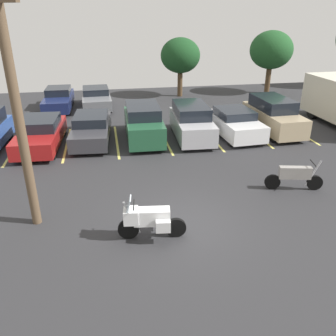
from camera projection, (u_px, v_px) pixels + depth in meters
ground at (183, 224)px, 11.74m from camera, size 44.00×44.00×0.10m
motorcycle_touring at (149, 219)px, 10.71m from camera, size 2.12×0.97×1.43m
motorcycle_second at (295, 176)px, 13.67m from camera, size 2.23×0.74×1.25m
parking_stripes at (117, 141)px, 18.97m from camera, size 21.06×5.17×0.01m
car_red at (40, 133)px, 17.88m from camera, size 2.20×4.94×1.50m
car_charcoal at (92, 128)px, 18.76m from camera, size 2.20×4.97×1.43m
car_green at (143, 123)px, 18.83m from camera, size 1.95×4.64×1.88m
car_silver at (191, 122)px, 19.12m from camera, size 2.05×4.59×1.82m
car_white at (235, 123)px, 19.51m from camera, size 2.20×4.36×1.48m
car_tan at (273, 115)px, 20.15m from camera, size 1.97×4.85×1.92m
car_far_navy at (59, 99)px, 24.73m from camera, size 1.82×4.73×1.46m
car_far_grey at (96, 98)px, 25.19m from camera, size 2.12×4.51×1.37m
utility_pole at (17, 112)px, 10.20m from camera, size 1.34×1.38×7.32m
tree_center_right at (271, 50)px, 28.47m from camera, size 3.45×3.45×4.99m
tree_rear at (180, 56)px, 27.48m from camera, size 3.10×3.10×4.54m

